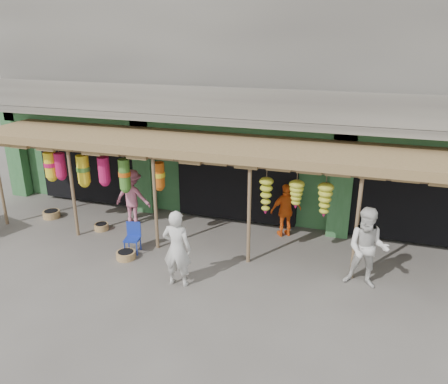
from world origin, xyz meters
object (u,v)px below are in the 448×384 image
(blue_chair, at_px, (133,236))
(person_right, at_px, (367,248))
(person_shopper, at_px, (132,197))
(person_front, at_px, (177,249))
(person_vendor, at_px, (286,210))

(blue_chair, bearing_deg, person_right, -10.11)
(person_right, height_order, person_shopper, person_right)
(person_front, distance_m, person_vendor, 3.78)
(blue_chair, distance_m, person_front, 2.15)
(person_front, xyz_separation_m, person_right, (4.02, 1.25, 0.03))
(blue_chair, relative_size, person_vendor, 0.52)
(blue_chair, distance_m, person_right, 5.81)
(person_front, bearing_deg, blue_chair, -35.39)
(blue_chair, relative_size, person_shopper, 0.47)
(blue_chair, relative_size, person_right, 0.42)
(person_right, relative_size, person_vendor, 1.23)
(person_right, relative_size, person_shopper, 1.12)
(person_front, height_order, person_vendor, person_front)
(blue_chair, xyz_separation_m, person_front, (1.77, -1.14, 0.46))
(person_front, distance_m, person_right, 4.21)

